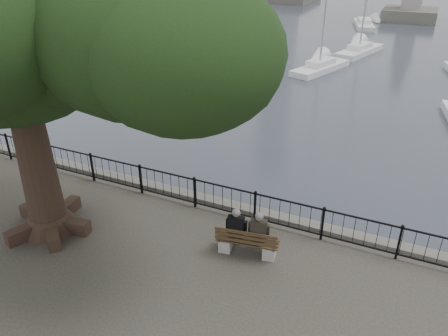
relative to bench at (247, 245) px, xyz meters
The scene contains 12 objects.
harbor 2.52m from the bench, 124.58° to the left, with size 260.00×260.00×1.20m.
railing 2.02m from the bench, 132.74° to the left, with size 22.06×0.06×1.00m.
bench is the anchor object (origin of this frame).
person_left 0.46m from the bench, behind, with size 0.45×0.73×1.39m.
person_right 0.46m from the bench, 26.80° to the left, with size 0.45×0.73×1.39m.
tree 7.54m from the bench, 166.26° to the right, with size 11.16×7.79×9.11m.
lion_monument 48.91m from the bench, 89.25° to the left, with size 5.91×5.91×8.74m.
sailboat_a 22.19m from the bench, 119.18° to the left, with size 2.37×5.85×9.66m.
sailboat_b 22.87m from the bench, 98.68° to the left, with size 3.27×5.84×13.18m.
sailboat_e 31.81m from the bench, 118.48° to the left, with size 3.07×5.87×12.12m.
sailboat_f 29.29m from the bench, 93.48° to the left, with size 3.18×6.13×13.21m.
sailboat_h 42.40m from the bench, 94.72° to the left, with size 3.19×6.34×14.00m.
Camera 1 is at (4.69, -7.66, 7.50)m, focal length 35.00 mm.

